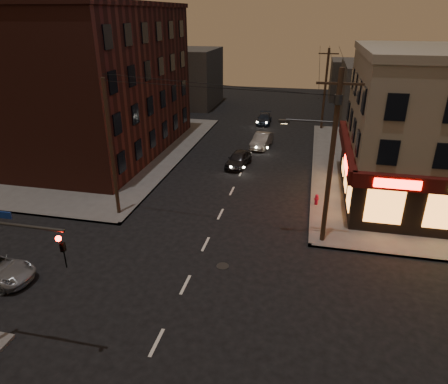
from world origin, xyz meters
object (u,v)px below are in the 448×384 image
(sedan_near, at_px, (239,159))
(sedan_far, at_px, (264,119))
(sedan_mid, at_px, (262,140))
(fire_hydrant, at_px, (317,199))

(sedan_near, bearing_deg, sedan_far, 96.37)
(sedan_mid, xyz_separation_m, sedan_far, (-0.96, 9.63, -0.12))
(sedan_mid, height_order, sedan_far, sedan_mid)
(fire_hydrant, bearing_deg, sedan_near, 135.21)
(sedan_near, xyz_separation_m, sedan_mid, (1.29, 6.07, 0.02))
(sedan_near, height_order, sedan_far, sedan_near)
(sedan_near, distance_m, sedan_far, 15.70)
(sedan_mid, bearing_deg, sedan_far, 103.03)
(sedan_near, height_order, sedan_mid, sedan_mid)
(sedan_near, bearing_deg, sedan_mid, 85.62)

